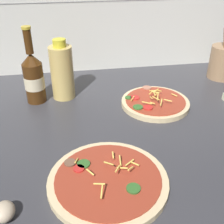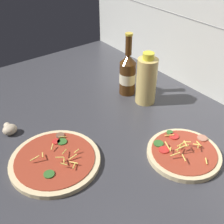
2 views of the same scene
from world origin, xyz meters
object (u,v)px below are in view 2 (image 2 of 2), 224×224
(beer_bottle, at_px, (128,73))
(oil_bottle, at_px, (146,80))
(pizza_near, at_px, (55,160))
(pizza_far, at_px, (183,153))
(mushroom_left, at_px, (10,129))

(beer_bottle, xyz_separation_m, oil_bottle, (0.09, 0.02, 0.01))
(pizza_near, xyz_separation_m, beer_bottle, (-0.18, 0.42, 0.08))
(pizza_near, bearing_deg, beer_bottle, 113.08)
(pizza_far, height_order, oil_bottle, oil_bottle)
(pizza_near, xyz_separation_m, oil_bottle, (-0.09, 0.44, 0.08))
(beer_bottle, bearing_deg, pizza_near, -66.92)
(oil_bottle, bearing_deg, pizza_far, -20.61)
(pizza_near, distance_m, pizza_far, 0.39)
(pizza_far, height_order, beer_bottle, beer_bottle)
(beer_bottle, relative_size, mushroom_left, 4.92)
(pizza_near, xyz_separation_m, mushroom_left, (-0.21, -0.06, 0.01))
(beer_bottle, height_order, oil_bottle, beer_bottle)
(beer_bottle, distance_m, mushroom_left, 0.49)
(pizza_near, height_order, beer_bottle, beer_bottle)
(pizza_near, distance_m, mushroom_left, 0.22)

